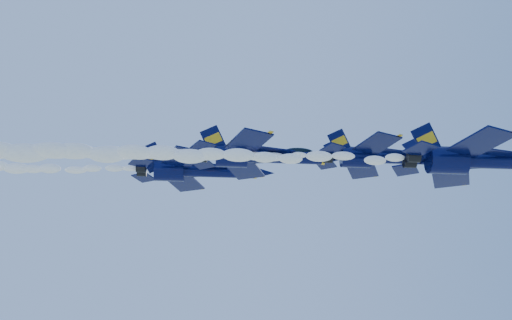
{
  "coord_description": "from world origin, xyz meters",
  "views": [
    {
      "loc": [
        -11.07,
        -69.3,
        121.54
      ],
      "look_at": [
        -6.02,
        0.46,
        153.48
      ],
      "focal_mm": 45.0,
      "sensor_mm": 36.0,
      "label": 1
    }
  ],
  "objects": [
    {
      "name": "smoke_trail_jet_third",
      "position": [
        -34.42,
        0.52,
        153.65
      ],
      "size": [
        42.77,
        1.98,
        1.78
      ],
      "primitive_type": "ellipsoid",
      "color": "white"
    },
    {
      "name": "smoke_trail_jet_lead",
      "position": [
        -12.98,
        -11.57,
        148.3
      ],
      "size": [
        42.77,
        2.05,
        1.85
      ],
      "primitive_type": "ellipsoid",
      "color": "white"
    },
    {
      "name": "smoke_trail_jet_second",
      "position": [
        -19.25,
        -0.57,
        153.49
      ],
      "size": [
        42.77,
        1.83,
        1.65
      ],
      "primitive_type": "ellipsoid",
      "color": "white"
    },
    {
      "name": "jet_third",
      "position": [
        -5.43,
        0.52,
        154.06
      ],
      "size": [
        17.8,
        14.6,
        6.61
      ],
      "color": "#060A34"
    },
    {
      "name": "jet_fourth",
      "position": [
        -13.39,
        13.48,
        157.54
      ],
      "size": [
        19.37,
        15.89,
        7.2
      ],
      "color": "#060A34"
    },
    {
      "name": "jet_lead",
      "position": [
        16.27,
        -11.57,
        148.72
      ],
      "size": [
        18.41,
        15.1,
        6.84
      ],
      "color": "#060A34"
    },
    {
      "name": "jet_second",
      "position": [
        9.15,
        -0.57,
        153.89
      ],
      "size": [
        16.42,
        13.47,
        6.1
      ],
      "color": "#060A34"
    }
  ]
}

